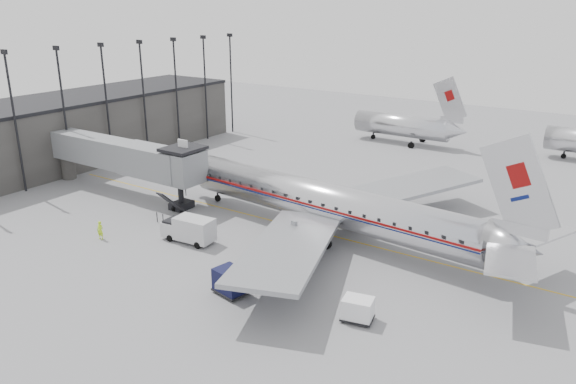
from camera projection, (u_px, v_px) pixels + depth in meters
name	position (u px, v px, depth m)	size (l,w,h in m)	color
ground	(230.00, 241.00, 49.06)	(160.00, 160.00, 0.00)	slate
terminal	(77.00, 129.00, 73.59)	(12.00, 46.00, 8.00)	#3A3835
apron_line	(296.00, 227.00, 52.19)	(0.15, 60.00, 0.01)	gold
jet_bridge	(129.00, 158.00, 59.40)	(21.00, 6.20, 7.10)	slate
floodlight_masts	(126.00, 97.00, 71.10)	(0.90, 42.25, 15.25)	black
distant_aircraft_near	(403.00, 125.00, 82.11)	(16.39, 3.20, 10.26)	silver
airliner	(332.00, 205.00, 49.29)	(36.86, 34.04, 11.66)	silver
service_van	(189.00, 229.00, 48.66)	(4.95, 2.24, 2.27)	#B9B9BB
baggage_cart_navy	(231.00, 281.00, 39.95)	(2.70, 2.25, 1.88)	black
baggage_cart_white	(358.00, 309.00, 36.62)	(2.31, 1.94, 1.60)	white
ramp_worker	(100.00, 230.00, 49.24)	(0.61, 0.40, 1.66)	#BCF31C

